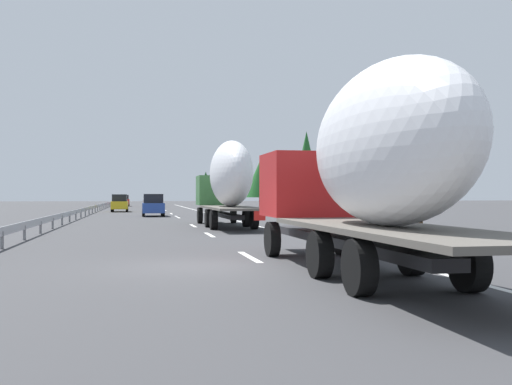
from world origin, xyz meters
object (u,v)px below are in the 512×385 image
(truck_trailing, at_px, (366,163))
(car_red_compact, at_px, (124,201))
(truck_lead, at_px, (228,181))
(car_yellow_coupe, at_px, (120,203))
(road_sign, at_px, (222,192))
(car_silver_hatch, at_px, (149,201))
(car_blue_sedan, at_px, (153,205))

(truck_trailing, xyz_separation_m, car_red_compact, (88.44, 7.33, -1.62))
(truck_lead, bearing_deg, car_yellow_coupe, 11.76)
(car_red_compact, bearing_deg, truck_trailing, -175.27)
(truck_trailing, distance_m, car_red_compact, 88.76)
(road_sign, bearing_deg, car_silver_hatch, 11.30)
(car_blue_sedan, height_order, road_sign, road_sign)
(car_red_compact, height_order, car_yellow_coupe, car_yellow_coupe)
(car_red_compact, bearing_deg, car_blue_sedan, -175.80)
(truck_lead, xyz_separation_m, car_red_compact, (67.40, 7.33, -1.73))
(truck_trailing, bearing_deg, road_sign, -3.91)
(truck_lead, height_order, truck_trailing, truck_lead)
(truck_trailing, height_order, car_red_compact, truck_trailing)
(car_red_compact, distance_m, car_silver_hatch, 11.19)
(car_blue_sedan, distance_m, car_red_compact, 48.75)
(truck_trailing, height_order, car_blue_sedan, truck_trailing)
(car_red_compact, distance_m, car_yellow_coupe, 33.63)
(truck_lead, relative_size, road_sign, 4.19)
(truck_lead, xyz_separation_m, road_sign, (24.31, -3.10, -0.51))
(truck_trailing, height_order, car_yellow_coupe, truck_trailing)
(car_blue_sedan, height_order, car_red_compact, car_blue_sedan)
(car_red_compact, relative_size, road_sign, 1.47)
(car_blue_sedan, xyz_separation_m, car_yellow_coupe, (14.99, 3.28, -0.01))
(truck_trailing, bearing_deg, car_silver_hatch, 2.51)
(car_blue_sedan, distance_m, car_yellow_coupe, 15.35)
(car_blue_sedan, xyz_separation_m, car_silver_hatch, (38.14, -0.34, 0.01))
(car_yellow_coupe, bearing_deg, car_red_compact, 0.50)
(car_red_compact, height_order, car_silver_hatch, car_silver_hatch)
(car_red_compact, xyz_separation_m, car_silver_hatch, (-10.48, -3.91, 0.03))
(truck_trailing, xyz_separation_m, car_blue_sedan, (39.82, 3.75, -1.60))
(car_yellow_coupe, height_order, road_sign, road_sign)
(truck_lead, height_order, road_sign, truck_lead)
(road_sign, bearing_deg, car_yellow_coupe, 46.96)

